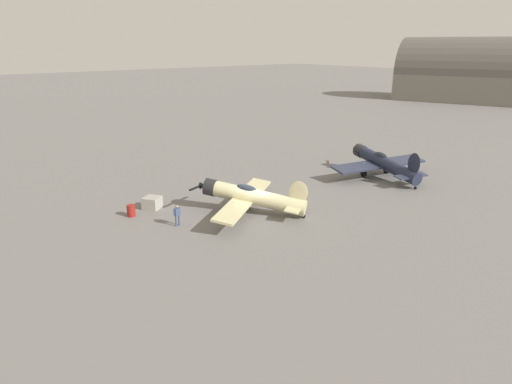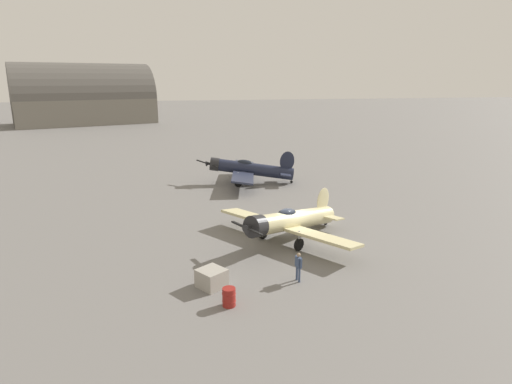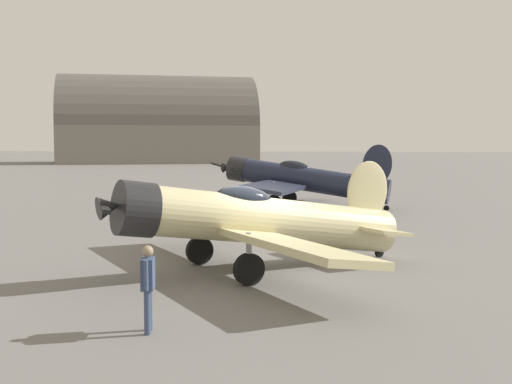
% 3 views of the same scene
% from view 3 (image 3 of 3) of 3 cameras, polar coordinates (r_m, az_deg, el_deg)
% --- Properties ---
extents(ground_plane, '(400.00, 400.00, 0.00)m').
position_cam_3_polar(ground_plane, '(18.09, 1.20, -6.82)').
color(ground_plane, slate).
extents(airplane_foreground, '(9.92, 8.62, 3.06)m').
position_cam_3_polar(airplane_foreground, '(17.64, -0.13, -2.56)').
color(airplane_foreground, beige).
rests_on(airplane_foreground, ground_plane).
extents(airplane_mid_apron, '(11.03, 10.05, 3.48)m').
position_cam_3_polar(airplane_mid_apron, '(34.28, 3.97, 1.16)').
color(airplane_mid_apron, '#1E2338').
rests_on(airplane_mid_apron, ground_plane).
extents(ground_crew_mechanic, '(0.63, 0.29, 1.64)m').
position_cam_3_polar(ground_crew_mechanic, '(12.19, -9.56, -7.70)').
color(ground_crew_mechanic, '#384766').
rests_on(ground_crew_mechanic, ground_plane).
extents(distant_hangar, '(25.66, 35.07, 16.82)m').
position_cam_3_polar(distant_hangar, '(108.60, -8.73, 5.35)').
color(distant_hangar, slate).
rests_on(distant_hangar, ground_plane).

